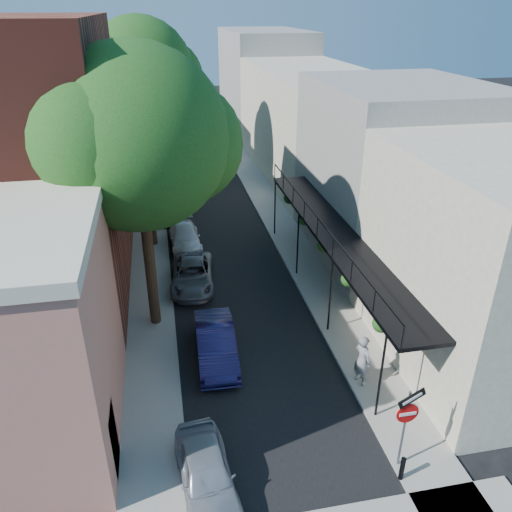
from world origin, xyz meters
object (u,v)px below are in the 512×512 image
parked_car_e (172,212)px  sign_post (407,416)px  oak_near (149,140)px  parked_car_g (166,161)px  parked_car_a (206,473)px  parked_car_d (185,237)px  bollard (402,469)px  parked_car_f (184,180)px  oak_far (148,73)px  parked_car_b (216,344)px  oak_mid (149,119)px  parked_car_c (193,275)px  pedestrian (362,360)px

parked_car_e → sign_post: bearing=-68.3°
oak_near → parked_car_g: bearing=88.1°
parked_car_a → parked_car_d: size_ratio=0.92×
bollard → parked_car_a: (-5.51, 0.82, 0.11)m
oak_near → parked_car_f: size_ratio=2.73×
oak_far → parked_car_b: oak_far is taller
sign_post → parked_car_a: sign_post is taller
parked_car_f → parked_car_g: 5.83m
oak_mid → oak_far: (0.06, 9.04, 1.20)m
parked_car_b → bollard: bearing=-53.9°
parked_car_b → parked_car_c: (-0.42, 5.83, -0.09)m
parked_car_b → pedestrian: 5.55m
parked_car_d → parked_car_b: bearing=-89.4°
bollard → parked_car_g: parked_car_g is taller
bollard → oak_mid: 19.96m
parked_car_b → pedestrian: size_ratio=2.11×
oak_far → parked_car_a: (0.84, -25.95, -7.63)m
parked_car_c → pedestrian: 9.93m
parked_car_a → parked_car_d: bearing=83.1°
parked_car_g → parked_car_a: bearing=-83.5°
bollard → pedestrian: pedestrian is taller
oak_far → parked_car_d: (1.32, -9.81, -7.67)m
oak_near → parked_car_a: 11.54m
pedestrian → oak_near: bearing=28.7°
oak_far → parked_car_c: (1.40, -14.29, -7.66)m
sign_post → parked_car_d: sign_post is taller
sign_post → parked_car_e: sign_post is taller
oak_near → pedestrian: 11.10m
bollard → parked_car_b: parked_car_b is taller
sign_post → pedestrian: bearing=86.2°
parked_car_b → parked_car_a: bearing=-97.8°
parked_car_b → parked_car_e: (-1.07, 14.38, -0.11)m
oak_near → parked_car_b: 8.05m
oak_near → parked_car_e: 13.44m
oak_far → parked_car_c: 16.28m
oak_far → bollard: bearing=-76.6°
parked_car_f → parked_car_g: parked_car_f is taller
sign_post → oak_mid: 19.14m
oak_mid → pedestrian: (6.82, -13.60, -5.94)m
oak_near → parked_car_d: size_ratio=2.83×
oak_far → parked_car_a: 27.06m
bollard → pedestrian: 4.19m
bollard → parked_car_c: size_ratio=0.18×
bollard → parked_car_d: size_ratio=0.20×
oak_mid → parked_car_f: size_ratio=2.44×
parked_car_g → oak_mid: bearing=-86.8°
parked_car_a → parked_car_c: size_ratio=0.86×
bollard → pedestrian: size_ratio=0.40×
parked_car_b → parked_car_g: (-1.07, 26.13, -0.08)m
bollard → parked_car_f: (-4.40, 27.06, 0.17)m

